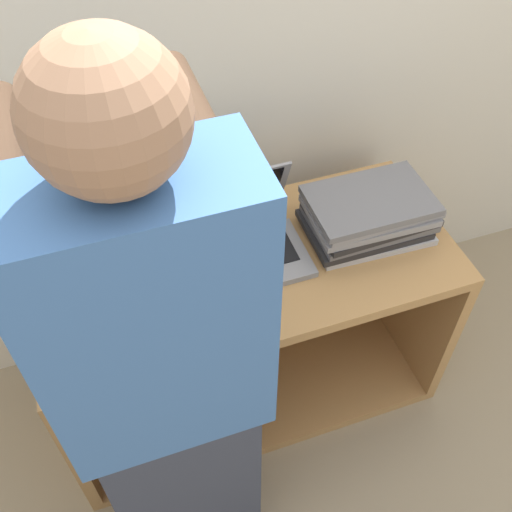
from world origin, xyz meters
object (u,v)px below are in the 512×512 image
Objects in this scene: laptop_stack_right at (369,214)px; person at (169,398)px; laptop_open at (240,240)px; laptop_stack_left at (109,280)px.

person is at bearing -147.76° from laptop_stack_right.
laptop_open is 0.38m from laptop_stack_left.
laptop_open is 0.95× the size of laptop_stack_right.
laptop_stack_right is (0.76, 0.00, 0.00)m from laptop_stack_left.
person is (-0.32, -0.49, 0.11)m from laptop_open.
person reaches higher than laptop_stack_right.
person is (0.06, -0.44, 0.09)m from laptop_stack_left.
laptop_stack_left and laptop_stack_right have the same top height.
laptop_stack_right is at bearing 0.00° from laptop_stack_left.
laptop_stack_left is (-0.38, -0.05, 0.02)m from laptop_open.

